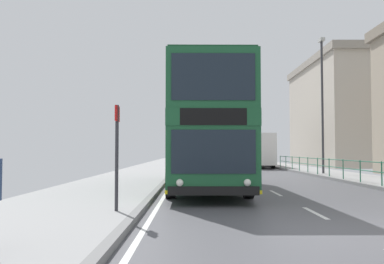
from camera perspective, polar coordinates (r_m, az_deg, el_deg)
name	(u,v)px	position (r m, az deg, el deg)	size (l,w,h in m)	color
ground	(317,232)	(8.20, 16.73, -12.92)	(15.80, 140.00, 0.20)	#4D4D52
double_decker_bus_main	(206,130)	(16.64, 1.85, 0.23)	(2.86, 10.84, 4.47)	#19512D
background_bus_far_lane	(254,149)	(39.56, 8.52, -2.37)	(2.84, 9.99, 3.01)	white
pedestrian_railing_far_kerb	(343,165)	(22.00, 19.92, -4.31)	(0.05, 29.45, 0.97)	#236B4C
bus_stop_sign_near	(117,145)	(9.86, -10.19, -1.74)	(0.08, 0.44, 2.45)	#2D2D33
street_lamp_far_side	(322,95)	(27.25, 17.35, 4.78)	(0.28, 0.60, 8.40)	#38383D
background_building_01	(358,113)	(46.90, 21.70, 2.46)	(10.87, 16.90, 10.93)	#B2A899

